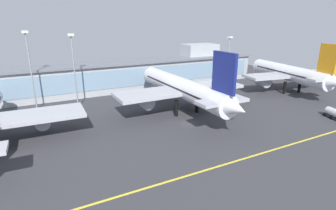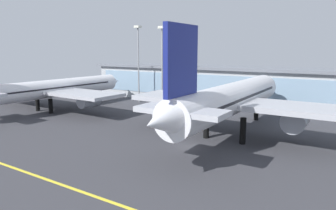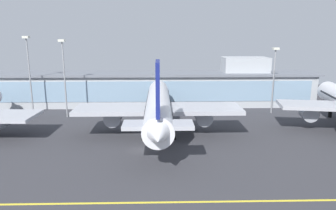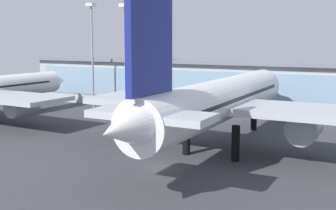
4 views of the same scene
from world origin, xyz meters
name	(u,v)px [view 4 (image 4 of 4)]	position (x,y,z in m)	size (l,w,h in m)	color
ground_plane	(160,167)	(0.00, 0.00, 0.00)	(180.00, 180.00, 0.00)	#38383D
terminal_building	(268,86)	(1.90, 45.21, 6.34)	(120.19, 14.00, 16.88)	#ADB2B7
airliner_near_right	(219,101)	(4.07, 10.24, 7.42)	(41.01, 55.01, 20.27)	black
apron_light_mast_centre	(92,41)	(-36.24, 33.26, 15.89)	(1.80, 1.80, 24.40)	gray
apron_light_mast_east	(125,43)	(-24.14, 28.83, 15.38)	(1.80, 1.80, 23.49)	gray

